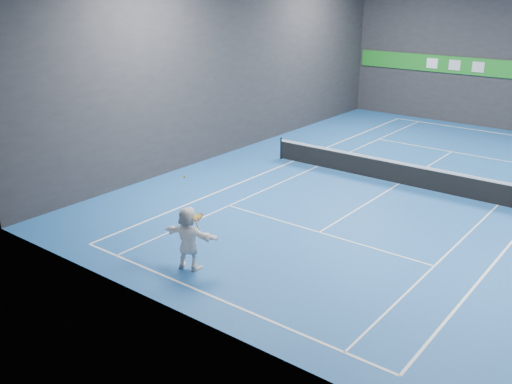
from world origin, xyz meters
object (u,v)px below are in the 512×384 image
Objects in this scene: player at (188,238)px; tennis_ball at (185,177)px; tennis_net at (399,172)px; tennis_racket at (198,218)px.

tennis_ball is at bearing -49.56° from player.
tennis_net is (1.71, 11.05, -0.45)m from player.
tennis_net is at bearing 83.07° from tennis_racket.
tennis_ball reaches higher than tennis_racket.
tennis_ball is (-0.19, 0.15, 1.84)m from player.
tennis_ball reaches higher than player.
player is 1.86m from tennis_ball.
player is 27.94× the size of tennis_ball.
player reaches higher than tennis_net.
tennis_ball reaches higher than tennis_net.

